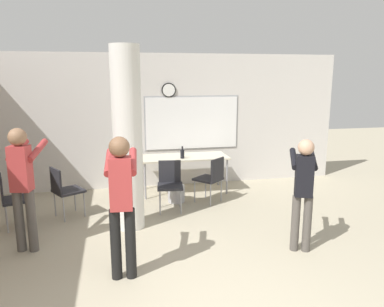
{
  "coord_description": "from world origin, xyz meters",
  "views": [
    {
      "loc": [
        -0.9,
        -2.82,
        2.37
      ],
      "look_at": [
        0.17,
        2.28,
        1.27
      ],
      "focal_mm": 35.0,
      "sensor_mm": 36.0,
      "label": 1
    }
  ],
  "objects_px": {
    "chair_table_right": "(211,176)",
    "person_playing_front": "(121,196)",
    "chair_by_left_wall": "(12,196)",
    "person_playing_side": "(303,186)",
    "chair_near_pillar": "(64,188)",
    "chair_table_front": "(170,182)",
    "person_watching_back": "(23,180)",
    "folding_table": "(184,159)",
    "bottle_on_table": "(182,154)"
  },
  "relations": [
    {
      "from": "bottle_on_table",
      "to": "chair_table_right",
      "type": "height_order",
      "value": "bottle_on_table"
    },
    {
      "from": "chair_table_right",
      "to": "person_playing_front",
      "type": "relative_size",
      "value": 0.51
    },
    {
      "from": "folding_table",
      "to": "chair_table_right",
      "type": "bearing_deg",
      "value": -63.88
    },
    {
      "from": "chair_table_right",
      "to": "person_playing_front",
      "type": "height_order",
      "value": "person_playing_front"
    },
    {
      "from": "chair_table_right",
      "to": "person_playing_front",
      "type": "xyz_separation_m",
      "value": [
        -1.68,
        -2.34,
        0.49
      ]
    },
    {
      "from": "person_playing_front",
      "to": "chair_table_front",
      "type": "bearing_deg",
      "value": 67.7
    },
    {
      "from": "bottle_on_table",
      "to": "chair_table_right",
      "type": "relative_size",
      "value": 0.28
    },
    {
      "from": "person_playing_side",
      "to": "person_playing_front",
      "type": "height_order",
      "value": "person_playing_front"
    },
    {
      "from": "bottle_on_table",
      "to": "chair_table_right",
      "type": "bearing_deg",
      "value": -53.57
    },
    {
      "from": "chair_by_left_wall",
      "to": "person_watching_back",
      "type": "relative_size",
      "value": 0.51
    },
    {
      "from": "bottle_on_table",
      "to": "person_playing_front",
      "type": "height_order",
      "value": "person_playing_front"
    },
    {
      "from": "chair_near_pillar",
      "to": "chair_table_front",
      "type": "distance_m",
      "value": 1.78
    },
    {
      "from": "chair_by_left_wall",
      "to": "chair_table_front",
      "type": "xyz_separation_m",
      "value": [
        2.53,
        0.29,
        0.0
      ]
    },
    {
      "from": "chair_by_left_wall",
      "to": "person_playing_front",
      "type": "bearing_deg",
      "value": -48.15
    },
    {
      "from": "chair_by_left_wall",
      "to": "person_playing_side",
      "type": "height_order",
      "value": "person_playing_side"
    },
    {
      "from": "folding_table",
      "to": "person_watching_back",
      "type": "relative_size",
      "value": 1.04
    },
    {
      "from": "bottle_on_table",
      "to": "chair_table_front",
      "type": "height_order",
      "value": "bottle_on_table"
    },
    {
      "from": "person_watching_back",
      "to": "person_playing_side",
      "type": "bearing_deg",
      "value": -11.75
    },
    {
      "from": "chair_table_front",
      "to": "person_playing_side",
      "type": "bearing_deg",
      "value": -51.79
    },
    {
      "from": "chair_table_right",
      "to": "person_playing_side",
      "type": "distance_m",
      "value": 2.27
    },
    {
      "from": "bottle_on_table",
      "to": "folding_table",
      "type": "bearing_deg",
      "value": 69.24
    },
    {
      "from": "chair_near_pillar",
      "to": "chair_table_front",
      "type": "height_order",
      "value": "same"
    },
    {
      "from": "person_playing_front",
      "to": "chair_by_left_wall",
      "type": "bearing_deg",
      "value": 131.85
    },
    {
      "from": "person_playing_side",
      "to": "chair_table_right",
      "type": "bearing_deg",
      "value": 108.33
    },
    {
      "from": "person_watching_back",
      "to": "folding_table",
      "type": "bearing_deg",
      "value": 39.53
    },
    {
      "from": "bottle_on_table",
      "to": "chair_near_pillar",
      "type": "distance_m",
      "value": 2.32
    },
    {
      "from": "person_playing_front",
      "to": "person_watching_back",
      "type": "bearing_deg",
      "value": 142.43
    },
    {
      "from": "person_playing_side",
      "to": "chair_table_front",
      "type": "bearing_deg",
      "value": 128.21
    },
    {
      "from": "chair_near_pillar",
      "to": "person_playing_side",
      "type": "distance_m",
      "value": 3.83
    },
    {
      "from": "chair_near_pillar",
      "to": "chair_table_right",
      "type": "height_order",
      "value": "same"
    },
    {
      "from": "chair_by_left_wall",
      "to": "person_playing_front",
      "type": "distance_m",
      "value": 2.52
    },
    {
      "from": "bottle_on_table",
      "to": "chair_by_left_wall",
      "type": "distance_m",
      "value": 3.11
    },
    {
      "from": "chair_near_pillar",
      "to": "person_watching_back",
      "type": "xyz_separation_m",
      "value": [
        -0.36,
        -1.15,
        0.49
      ]
    },
    {
      "from": "chair_by_left_wall",
      "to": "chair_table_front",
      "type": "relative_size",
      "value": 1.0
    },
    {
      "from": "person_watching_back",
      "to": "person_playing_front",
      "type": "relative_size",
      "value": 1.0
    },
    {
      "from": "chair_by_left_wall",
      "to": "person_watching_back",
      "type": "xyz_separation_m",
      "value": [
        0.38,
        -0.87,
        0.49
      ]
    },
    {
      "from": "person_playing_side",
      "to": "person_watching_back",
      "type": "relative_size",
      "value": 0.91
    },
    {
      "from": "folding_table",
      "to": "person_watching_back",
      "type": "xyz_separation_m",
      "value": [
        -2.58,
        -2.13,
        0.3
      ]
    },
    {
      "from": "chair_near_pillar",
      "to": "chair_by_left_wall",
      "type": "xyz_separation_m",
      "value": [
        -0.75,
        -0.28,
        0.0
      ]
    },
    {
      "from": "bottle_on_table",
      "to": "person_playing_side",
      "type": "distance_m",
      "value": 2.95
    },
    {
      "from": "folding_table",
      "to": "person_playing_side",
      "type": "xyz_separation_m",
      "value": [
        1.08,
        -2.89,
        0.21
      ]
    },
    {
      "from": "chair_table_right",
      "to": "chair_table_front",
      "type": "height_order",
      "value": "same"
    },
    {
      "from": "chair_near_pillar",
      "to": "person_playing_side",
      "type": "xyz_separation_m",
      "value": [
        3.29,
        -1.91,
        0.4
      ]
    },
    {
      "from": "folding_table",
      "to": "chair_table_front",
      "type": "xyz_separation_m",
      "value": [
        -0.43,
        -0.97,
        -0.19
      ]
    },
    {
      "from": "chair_by_left_wall",
      "to": "person_watching_back",
      "type": "height_order",
      "value": "person_watching_back"
    },
    {
      "from": "folding_table",
      "to": "person_playing_side",
      "type": "bearing_deg",
      "value": -69.53
    },
    {
      "from": "chair_table_right",
      "to": "chair_by_left_wall",
      "type": "bearing_deg",
      "value": -171.54
    },
    {
      "from": "chair_near_pillar",
      "to": "chair_table_right",
      "type": "relative_size",
      "value": 1.0
    },
    {
      "from": "folding_table",
      "to": "person_playing_front",
      "type": "relative_size",
      "value": 1.03
    },
    {
      "from": "chair_near_pillar",
      "to": "chair_table_front",
      "type": "bearing_deg",
      "value": 0.38
    }
  ]
}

